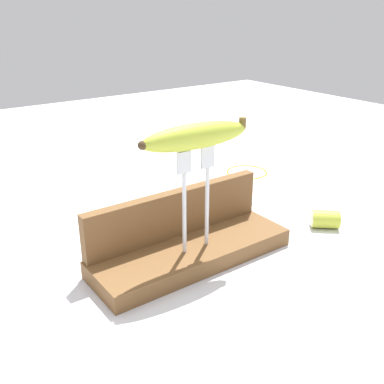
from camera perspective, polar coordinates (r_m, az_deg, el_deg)
name	(u,v)px	position (r m, az deg, el deg)	size (l,w,h in m)	color
ground_plane	(192,260)	(0.81, 0.00, -8.58)	(3.00, 3.00, 0.00)	silver
wooden_board	(192,253)	(0.81, 0.00, -7.63)	(0.36, 0.12, 0.03)	brown
board_backstop	(176,213)	(0.82, -2.08, -2.65)	(0.36, 0.02, 0.08)	brown
fork_stand_center	(196,190)	(0.74, 0.50, 0.20)	(0.07, 0.01, 0.18)	silver
banana_raised_center	(196,136)	(0.71, 0.52, 7.05)	(0.20, 0.05, 0.04)	#B2C138
fork_fallen_far	(235,216)	(0.97, 5.40, -3.07)	(0.17, 0.08, 0.01)	silver
banana_chunk_near	(325,219)	(0.96, 16.37, -3.29)	(0.06, 0.06, 0.04)	#B2C138
wire_coil	(247,171)	(1.24, 6.91, 2.58)	(0.11, 0.11, 0.00)	gold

